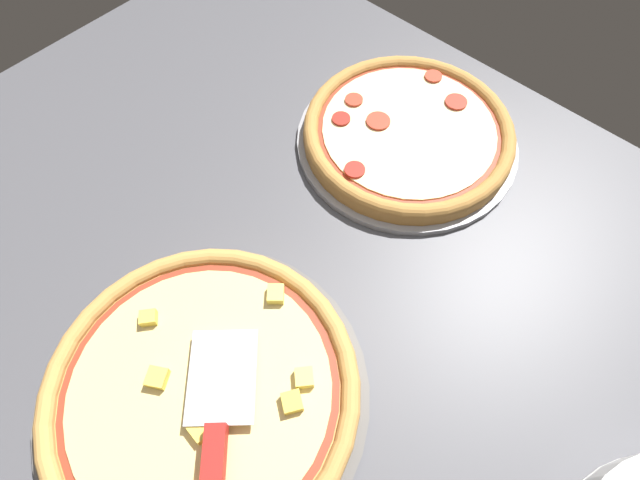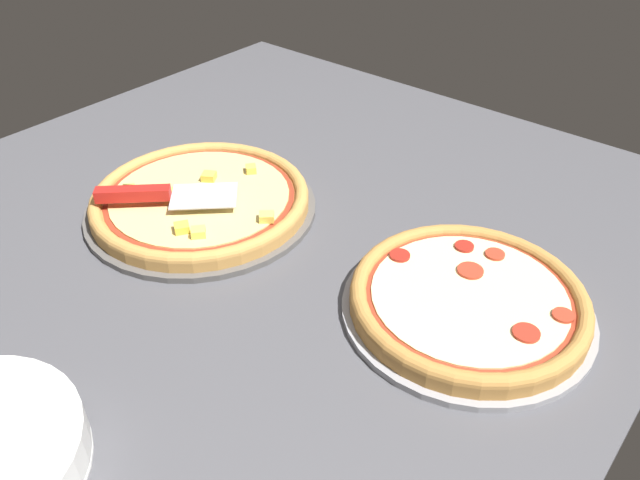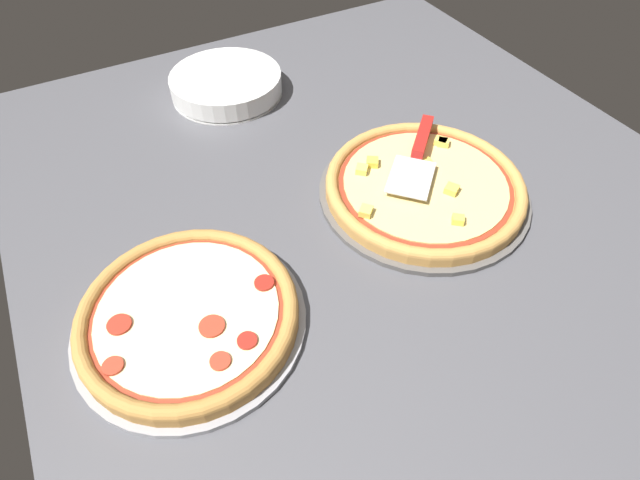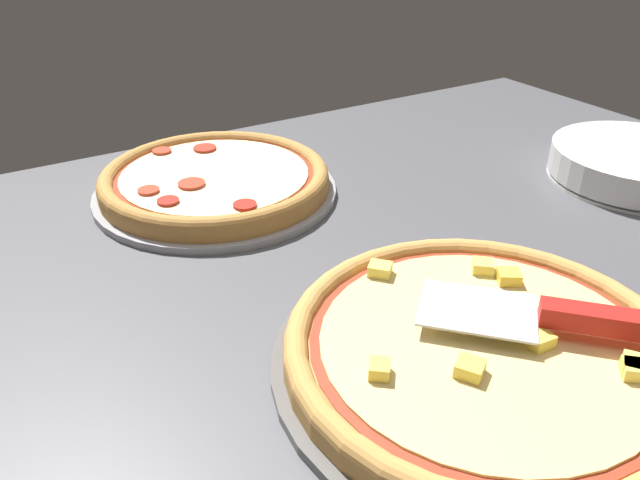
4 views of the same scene
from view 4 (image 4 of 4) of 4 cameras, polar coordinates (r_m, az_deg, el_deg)
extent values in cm
cube|color=#4C4C51|center=(68.00, 10.95, -7.04)|extent=(141.76, 121.35, 3.60)
cylinder|color=#565451|center=(59.44, 14.61, -10.94)|extent=(38.40, 38.40, 1.00)
cylinder|color=#C68E47|center=(58.57, 14.78, -9.91)|extent=(36.09, 36.09, 1.76)
torus|color=#C68E47|center=(58.03, 14.89, -9.24)|extent=(36.09, 36.09, 2.21)
cylinder|color=maroon|center=(57.99, 14.90, -9.18)|extent=(31.37, 31.37, 0.15)
cylinder|color=#E5C67A|center=(57.91, 14.91, -9.09)|extent=(29.60, 29.60, 0.40)
cube|color=#F9E05B|center=(64.68, 5.51, -2.69)|extent=(3.01, 3.03, 1.23)
cube|color=#F9E05B|center=(58.58, 26.85, -10.22)|extent=(2.98, 2.91, 1.23)
cube|color=#F9E05B|center=(58.12, 26.79, -10.54)|extent=(2.76, 2.77, 1.23)
cube|color=#F4D64C|center=(58.33, 19.55, -8.60)|extent=(2.25, 2.02, 1.23)
cube|color=#F9E05B|center=(59.46, 17.56, -7.40)|extent=(2.67, 2.61, 1.23)
cube|color=#F4D64C|center=(52.38, 5.46, -11.68)|extent=(2.57, 2.60, 1.23)
cube|color=#F9E05B|center=(67.06, 14.68, -2.35)|extent=(2.95, 2.94, 1.23)
cube|color=#F4D64C|center=(53.66, 13.55, -11.34)|extent=(3.03, 3.04, 1.23)
cube|color=yellow|center=(66.05, 16.88, -3.24)|extent=(3.01, 2.99, 1.23)
cylinder|color=#939399|center=(89.86, -9.45, 4.43)|extent=(34.00, 34.00, 1.00)
cylinder|color=#B77F3D|center=(89.26, -9.53, 5.27)|extent=(31.96, 31.96, 1.91)
torus|color=#B77F3D|center=(88.87, -9.58, 5.83)|extent=(31.96, 31.96, 2.25)
cylinder|color=maroon|center=(88.84, -9.59, 5.87)|extent=(27.78, 27.78, 0.15)
cylinder|color=beige|center=(88.79, -9.59, 5.95)|extent=(26.20, 26.20, 0.40)
cylinder|color=#B73823|center=(84.79, -15.41, 4.38)|extent=(2.80, 2.80, 0.40)
cylinder|color=maroon|center=(81.26, -13.73, 3.48)|extent=(2.80, 2.80, 0.40)
cylinder|color=#AD2D1E|center=(97.22, -10.50, 8.25)|extent=(3.43, 3.43, 0.40)
cylinder|color=#B73823|center=(97.51, -14.27, 7.89)|extent=(2.80, 2.80, 0.40)
cylinder|color=#B73823|center=(85.44, -11.67, 5.06)|extent=(3.65, 3.65, 0.40)
cylinder|color=maroon|center=(78.50, -6.88, 3.19)|extent=(2.98, 2.98, 0.40)
cube|color=silver|center=(59.09, 14.20, -6.21)|extent=(12.65, 12.75, 0.24)
cube|color=red|center=(59.97, 25.02, -6.79)|extent=(9.74, 10.07, 2.00)
cylinder|color=white|center=(104.41, 26.80, 5.11)|extent=(24.99, 24.99, 0.70)
cylinder|color=white|center=(104.16, 26.89, 5.46)|extent=(24.99, 24.99, 0.70)
cylinder|color=white|center=(103.91, 26.98, 5.81)|extent=(24.99, 24.99, 0.70)
cylinder|color=white|center=(103.67, 27.06, 6.16)|extent=(24.99, 24.99, 0.70)
cylinder|color=white|center=(103.43, 27.15, 6.52)|extent=(24.99, 24.99, 0.70)
cylinder|color=white|center=(103.19, 27.24, 6.87)|extent=(24.99, 24.99, 0.70)
camera|label=1|loc=(0.65, 42.09, 43.28)|focal=28.00mm
camera|label=2|loc=(1.36, 13.16, 37.63)|focal=35.00mm
camera|label=3|loc=(0.84, -53.87, 37.52)|focal=28.00mm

